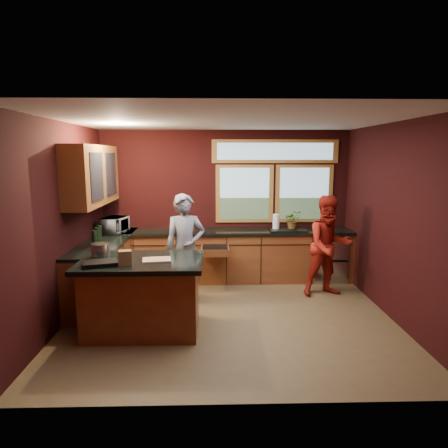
{
  "coord_description": "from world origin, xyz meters",
  "views": [
    {
      "loc": [
        -0.23,
        -5.31,
        2.25
      ],
      "look_at": [
        -0.07,
        0.4,
        1.26
      ],
      "focal_mm": 32.0,
      "sensor_mm": 36.0,
      "label": 1
    }
  ],
  "objects_px": {
    "cutting_board": "(157,260)",
    "stock_pot": "(101,250)",
    "person_red": "(329,246)",
    "island": "(143,295)",
    "person_grey": "(185,249)"
  },
  "relations": [
    {
      "from": "person_red",
      "to": "person_grey",
      "type": "bearing_deg",
      "value": 174.53
    },
    {
      "from": "person_grey",
      "to": "person_red",
      "type": "bearing_deg",
      "value": -3.57
    },
    {
      "from": "island",
      "to": "person_grey",
      "type": "height_order",
      "value": "person_grey"
    },
    {
      "from": "stock_pot",
      "to": "cutting_board",
      "type": "bearing_deg",
      "value": -14.93
    },
    {
      "from": "person_grey",
      "to": "stock_pot",
      "type": "distance_m",
      "value": 1.37
    },
    {
      "from": "person_red",
      "to": "stock_pot",
      "type": "height_order",
      "value": "person_red"
    },
    {
      "from": "cutting_board",
      "to": "person_grey",
      "type": "bearing_deg",
      "value": 75.53
    },
    {
      "from": "island",
      "to": "stock_pot",
      "type": "height_order",
      "value": "stock_pot"
    },
    {
      "from": "cutting_board",
      "to": "stock_pot",
      "type": "xyz_separation_m",
      "value": [
        -0.75,
        0.2,
        0.08
      ]
    },
    {
      "from": "person_grey",
      "to": "person_red",
      "type": "distance_m",
      "value": 2.3
    },
    {
      "from": "island",
      "to": "person_grey",
      "type": "distance_m",
      "value": 1.19
    },
    {
      "from": "person_red",
      "to": "cutting_board",
      "type": "xyz_separation_m",
      "value": [
        -2.57,
        -1.31,
        0.14
      ]
    },
    {
      "from": "person_red",
      "to": "cutting_board",
      "type": "relative_size",
      "value": 4.64
    },
    {
      "from": "island",
      "to": "cutting_board",
      "type": "height_order",
      "value": "cutting_board"
    },
    {
      "from": "person_red",
      "to": "island",
      "type": "bearing_deg",
      "value": -166.68
    }
  ]
}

